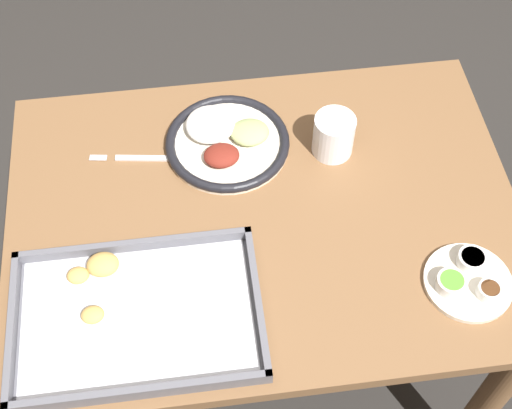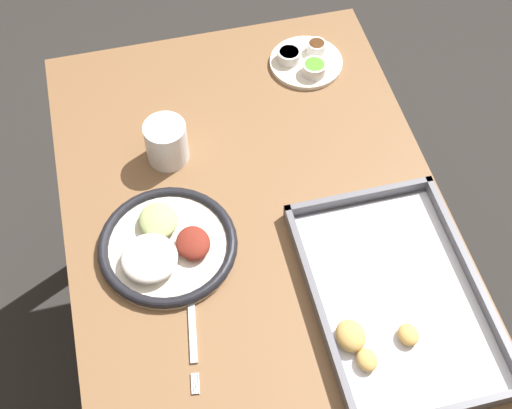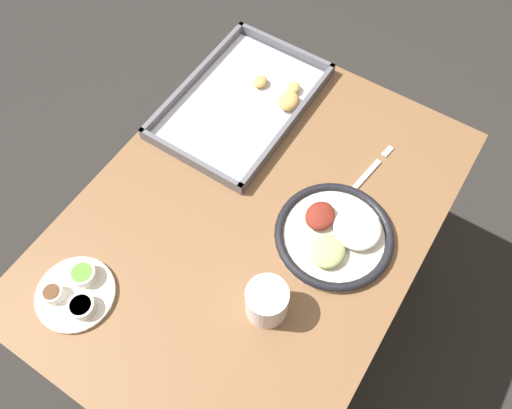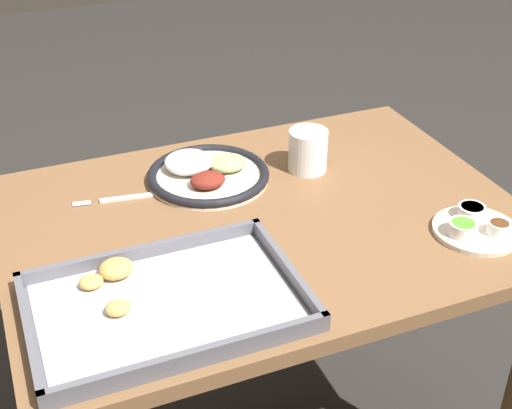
% 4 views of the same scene
% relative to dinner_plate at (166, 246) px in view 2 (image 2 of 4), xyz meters
% --- Properties ---
extents(ground_plane, '(8.00, 8.00, 0.00)m').
position_rel_dinner_plate_xyz_m(ground_plane, '(-0.05, 0.18, -0.72)').
color(ground_plane, '#282623').
extents(dining_table, '(0.99, 0.72, 0.70)m').
position_rel_dinner_plate_xyz_m(dining_table, '(-0.05, 0.18, -0.14)').
color(dining_table, brown).
rests_on(dining_table, ground_plane).
extents(dinner_plate, '(0.26, 0.26, 0.05)m').
position_rel_dinner_plate_xyz_m(dinner_plate, '(0.00, 0.00, 0.00)').
color(dinner_plate, beige).
rests_on(dinner_plate, dining_table).
extents(fork, '(0.20, 0.04, 0.00)m').
position_rel_dinner_plate_xyz_m(fork, '(0.17, 0.02, -0.01)').
color(fork, silver).
rests_on(fork, dining_table).
extents(saucer_plate, '(0.16, 0.16, 0.04)m').
position_rel_dinner_plate_xyz_m(saucer_plate, '(-0.39, 0.38, -0.00)').
color(saucer_plate, beige).
rests_on(saucer_plate, dining_table).
extents(baking_tray, '(0.43, 0.29, 0.04)m').
position_rel_dinner_plate_xyz_m(baking_tray, '(0.20, 0.36, -0.00)').
color(baking_tray, '#595960').
rests_on(baking_tray, dining_table).
extents(drinking_cup, '(0.08, 0.08, 0.09)m').
position_rel_dinner_plate_xyz_m(drinking_cup, '(-0.21, 0.04, 0.03)').
color(drinking_cup, white).
rests_on(drinking_cup, dining_table).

